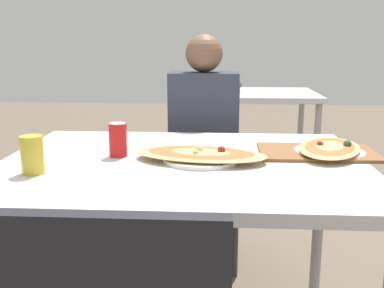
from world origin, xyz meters
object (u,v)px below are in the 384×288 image
object	(u,v)px
soda_can	(118,140)
person_seated	(204,136)
pizza_main	(201,155)
dining_table	(183,179)
chair_far_seated	(204,164)
pizza_second	(330,149)
drink_glass	(32,155)

from	to	relation	value
soda_can	person_seated	bearing A→B (deg)	66.27
soda_can	pizza_main	bearing A→B (deg)	-7.53
dining_table	pizza_main	bearing A→B (deg)	2.45
dining_table	chair_far_seated	world-z (taller)	chair_far_seated
chair_far_seated	soda_can	distance (m)	0.89
soda_can	pizza_second	world-z (taller)	soda_can
drink_glass	chair_far_seated	bearing A→B (deg)	62.95
person_seated	pizza_second	bearing A→B (deg)	130.25
soda_can	drink_glass	xyz separation A→B (m)	(-0.23, -0.23, -0.00)
drink_glass	pizza_second	size ratio (longest dim) A/B	0.29
dining_table	pizza_main	xyz separation A→B (m)	(0.06, 0.00, 0.09)
dining_table	soda_can	xyz separation A→B (m)	(-0.24, 0.04, 0.13)
pizza_main	drink_glass	xyz separation A→B (m)	(-0.53, -0.19, 0.04)
person_seated	pizza_second	world-z (taller)	person_seated
pizza_main	drink_glass	world-z (taller)	drink_glass
person_seated	pizza_main	xyz separation A→B (m)	(0.02, -0.71, 0.08)
pizza_main	chair_far_seated	bearing A→B (deg)	91.10
chair_far_seated	pizza_main	size ratio (longest dim) A/B	1.90
soda_can	drink_glass	world-z (taller)	soda_can
chair_far_seated	pizza_second	bearing A→B (deg)	125.16
dining_table	person_seated	bearing A→B (deg)	86.05
soda_can	chair_far_seated	bearing A→B (deg)	69.53
pizza_main	soda_can	distance (m)	0.31
dining_table	chair_far_seated	xyz separation A→B (m)	(0.05, 0.83, -0.18)
soda_can	pizza_second	size ratio (longest dim) A/B	0.29
dining_table	chair_far_seated	bearing A→B (deg)	86.61
chair_far_seated	person_seated	bearing A→B (deg)	90.00
pizza_main	pizza_second	xyz separation A→B (m)	(0.48, 0.12, -0.00)
soda_can	drink_glass	distance (m)	0.32
dining_table	chair_far_seated	size ratio (longest dim) A/B	1.37
pizza_main	soda_can	world-z (taller)	soda_can
chair_far_seated	pizza_second	size ratio (longest dim) A/B	2.20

